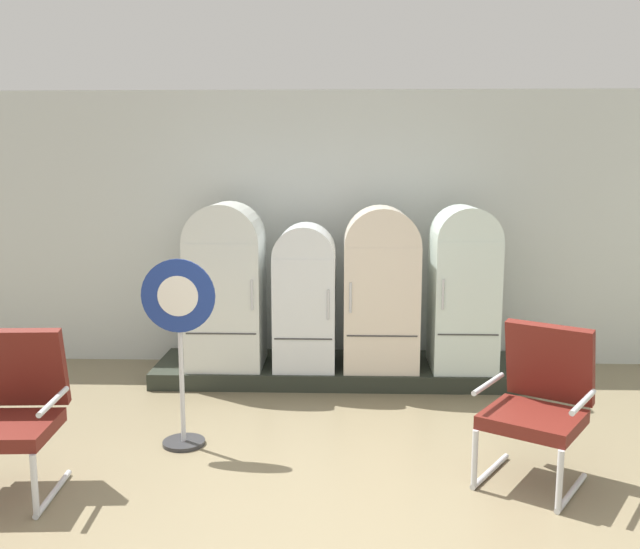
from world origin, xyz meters
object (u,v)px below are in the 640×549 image
refrigerator_0 (226,280)px  sign_stand (180,348)px  refrigerator_1 (305,292)px  armchair_right (539,399)px  refrigerator_3 (464,283)px  refrigerator_2 (381,283)px  armchair_left (11,407)px

refrigerator_0 → sign_stand: refrigerator_0 is taller
refrigerator_1 → armchair_right: refrigerator_1 is taller
refrigerator_3 → refrigerator_1: bearing=-179.8°
refrigerator_1 → refrigerator_2: (0.73, 0.01, 0.09)m
refrigerator_0 → refrigerator_3: size_ratio=1.02×
armchair_left → sign_stand: sign_stand is taller
refrigerator_2 → sign_stand: size_ratio=1.08×
refrigerator_1 → armchair_right: bearing=-51.0°
sign_stand → refrigerator_0: bearing=87.3°
armchair_left → refrigerator_3: bearing=35.5°
refrigerator_1 → refrigerator_3: refrigerator_3 is taller
refrigerator_3 → armchair_right: (0.16, -2.08, -0.42)m
refrigerator_1 → sign_stand: (-0.84, -1.60, -0.13)m
armchair_right → refrigerator_3: bearing=94.4°
refrigerator_0 → armchair_left: bearing=-113.2°
refrigerator_0 → armchair_right: refrigerator_0 is taller
armchair_left → refrigerator_1: bearing=52.9°
refrigerator_1 → armchair_right: (1.67, -2.07, -0.33)m
refrigerator_3 → sign_stand: refrigerator_3 is taller
refrigerator_0 → armchair_right: (2.44, -2.08, -0.43)m
refrigerator_0 → refrigerator_2: 1.49m
armchair_right → sign_stand: 2.57m
refrigerator_0 → armchair_right: size_ratio=1.52×
refrigerator_2 → armchair_right: 2.32m
sign_stand → armchair_right: bearing=-10.6°
refrigerator_0 → refrigerator_1: refrigerator_0 is taller
refrigerator_2 → armchair_right: refrigerator_2 is taller
refrigerator_1 → refrigerator_3: 1.52m
refrigerator_0 → armchair_right: bearing=-40.5°
armchair_right → refrigerator_2: bearing=114.5°
refrigerator_3 → armchair_right: refrigerator_3 is taller
refrigerator_2 → armchair_right: (0.95, -2.08, -0.41)m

